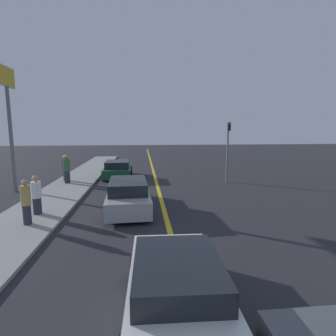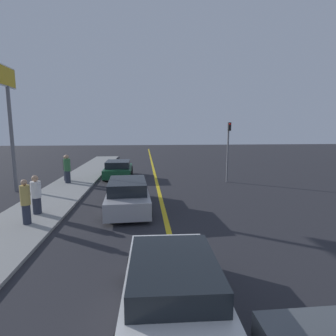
{
  "view_description": "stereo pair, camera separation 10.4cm",
  "coord_description": "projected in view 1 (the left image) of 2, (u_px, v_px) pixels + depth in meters",
  "views": [
    {
      "loc": [
        -0.94,
        0.63,
        3.59
      ],
      "look_at": [
        0.52,
        15.3,
        1.39
      ],
      "focal_mm": 28.0,
      "sensor_mm": 36.0,
      "label": 1
    },
    {
      "loc": [
        -0.84,
        0.62,
        3.59
      ],
      "look_at": [
        0.52,
        15.3,
        1.39
      ],
      "focal_mm": 28.0,
      "sensor_mm": 36.0,
      "label": 2
    }
  ],
  "objects": [
    {
      "name": "traffic_light",
      "position": [
        228.0,
        146.0,
        17.53
      ],
      "size": [
        0.18,
        0.4,
        4.02
      ],
      "color": "slate",
      "rests_on": "ground_plane"
    },
    {
      "name": "pedestrian_far_standing",
      "position": [
        67.0,
        169.0,
        16.89
      ],
      "size": [
        0.41,
        0.41,
        1.84
      ],
      "color": "#282D3D",
      "rests_on": "sidewalk_left"
    },
    {
      "name": "sidewalk_left",
      "position": [
        70.0,
        186.0,
        16.47
      ],
      "size": [
        2.73,
        34.57,
        0.12
      ],
      "color": "gray",
      "rests_on": "ground_plane"
    },
    {
      "name": "pedestrian_by_sign",
      "position": [
        65.0,
        168.0,
        17.68
      ],
      "size": [
        0.38,
        0.38,
        1.73
      ],
      "color": "#282D3D",
      "rests_on": "sidewalk_left"
    },
    {
      "name": "pedestrian_mid_group",
      "position": [
        36.0,
        195.0,
        10.72
      ],
      "size": [
        0.4,
        0.4,
        1.61
      ],
      "color": "#282D3D",
      "rests_on": "sidewalk_left"
    },
    {
      "name": "roadside_sign",
      "position": [
        8.0,
        101.0,
        14.34
      ],
      "size": [
        0.2,
        1.84,
        6.97
      ],
      "color": "slate",
      "rests_on": "ground_plane"
    },
    {
      "name": "pedestrian_near_curb",
      "position": [
        26.0,
        202.0,
        9.54
      ],
      "size": [
        0.34,
        0.34,
        1.67
      ],
      "color": "#282D3D",
      "rests_on": "sidewalk_left"
    },
    {
      "name": "car_parked_left_lot",
      "position": [
        118.0,
        169.0,
        19.39
      ],
      "size": [
        2.07,
        4.0,
        1.28
      ],
      "rotation": [
        0.0,
        0.0,
        0.01
      ],
      "color": "#144728",
      "rests_on": "ground_plane"
    },
    {
      "name": "road_center_line",
      "position": [
        156.0,
        182.0,
        17.72
      ],
      "size": [
        0.2,
        60.0,
        0.01
      ],
      "color": "gold",
      "rests_on": "ground_plane"
    },
    {
      "name": "car_ahead_center",
      "position": [
        176.0,
        287.0,
        4.98
      ],
      "size": [
        2.0,
        3.9,
        1.27
      ],
      "rotation": [
        0.0,
        0.0,
        -0.03
      ],
      "color": "silver",
      "rests_on": "ground_plane"
    },
    {
      "name": "car_far_distant",
      "position": [
        128.0,
        195.0,
        11.77
      ],
      "size": [
        2.11,
        4.69,
        1.37
      ],
      "rotation": [
        0.0,
        0.0,
        0.05
      ],
      "color": "#9E9EA3",
      "rests_on": "ground_plane"
    }
  ]
}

